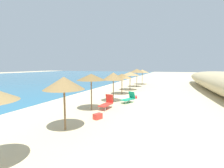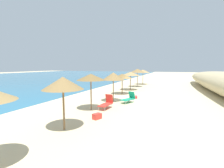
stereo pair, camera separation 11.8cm
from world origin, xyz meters
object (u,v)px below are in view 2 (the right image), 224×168
(beach_umbrella_5, at_px, (131,74))
(beach_umbrella_6, at_px, (137,71))
(cooler_box, at_px, (97,116))
(beach_umbrella_3, at_px, (113,76))
(beach_umbrella_1, at_px, (63,83))
(lounge_chair_0, at_px, (129,98))
(beach_umbrella_4, at_px, (122,76))
(lounge_chair_1, at_px, (107,103))
(beach_umbrella_7, at_px, (143,71))
(beach_ball, at_px, (136,97))
(beach_umbrella_2, at_px, (91,77))

(beach_umbrella_5, bearing_deg, beach_umbrella_6, -1.56)
(cooler_box, bearing_deg, beach_umbrella_3, 9.32)
(beach_umbrella_1, xyz_separation_m, lounge_chair_0, (7.39, -1.41, -2.00))
(beach_umbrella_4, relative_size, lounge_chair_1, 1.59)
(beach_umbrella_6, relative_size, beach_umbrella_7, 1.07)
(beach_umbrella_7, relative_size, lounge_chair_1, 1.77)
(beach_umbrella_3, height_order, lounge_chair_0, beach_umbrella_3)
(beach_umbrella_5, relative_size, cooler_box, 4.74)
(beach_umbrella_5, height_order, beach_ball, beach_umbrella_5)
(beach_umbrella_1, bearing_deg, beach_umbrella_2, 7.73)
(beach_umbrella_6, bearing_deg, cooler_box, -176.09)
(beach_umbrella_1, height_order, lounge_chair_1, beach_umbrella_1)
(beach_umbrella_2, xyz_separation_m, beach_umbrella_5, (11.06, -0.10, -0.21))
(beach_umbrella_4, xyz_separation_m, beach_ball, (-2.00, -2.08, -1.94))
(beach_umbrella_1, xyz_separation_m, beach_umbrella_5, (15.02, 0.43, -0.16))
(beach_umbrella_1, bearing_deg, beach_umbrella_5, 1.65)
(lounge_chair_0, bearing_deg, lounge_chair_1, 92.34)
(beach_umbrella_2, xyz_separation_m, cooler_box, (-1.81, -1.35, -2.27))
(beach_umbrella_6, distance_m, beach_ball, 9.89)
(beach_umbrella_6, xyz_separation_m, beach_ball, (-9.41, -1.92, -2.36))
(beach_umbrella_1, relative_size, beach_umbrella_3, 1.01)
(lounge_chair_0, bearing_deg, cooler_box, 107.39)
(beach_umbrella_1, height_order, beach_umbrella_5, beach_umbrella_1)
(beach_umbrella_2, relative_size, beach_umbrella_5, 1.07)
(beach_umbrella_1, bearing_deg, beach_umbrella_3, 0.24)
(lounge_chair_1, bearing_deg, beach_umbrella_6, -82.91)
(beach_umbrella_3, height_order, lounge_chair_1, beach_umbrella_3)
(beach_umbrella_6, height_order, beach_ball, beach_umbrella_6)
(lounge_chair_0, distance_m, beach_ball, 2.10)
(beach_umbrella_7, xyz_separation_m, beach_ball, (-13.14, -1.74, -2.19))
(beach_umbrella_1, xyz_separation_m, beach_umbrella_7, (22.62, 0.16, -0.04))
(beach_umbrella_6, height_order, lounge_chair_1, beach_umbrella_6)
(beach_umbrella_2, distance_m, cooler_box, 3.20)
(lounge_chair_0, bearing_deg, beach_umbrella_3, 27.51)
(beach_umbrella_7, distance_m, cooler_box, 20.60)
(beach_umbrella_6, relative_size, lounge_chair_1, 1.90)
(beach_ball, bearing_deg, beach_umbrella_4, 46.06)
(beach_umbrella_7, relative_size, cooler_box, 4.94)
(beach_umbrella_2, distance_m, beach_umbrella_4, 7.53)
(beach_umbrella_5, distance_m, beach_umbrella_6, 3.87)
(beach_umbrella_2, height_order, lounge_chair_1, beach_umbrella_2)
(beach_umbrella_6, bearing_deg, beach_umbrella_5, 178.44)
(beach_umbrella_1, xyz_separation_m, beach_ball, (9.48, -1.59, -2.23))
(beach_umbrella_4, distance_m, cooler_box, 9.61)
(beach_umbrella_2, height_order, beach_umbrella_3, beach_umbrella_2)
(beach_umbrella_1, distance_m, lounge_chair_1, 5.16)
(beach_umbrella_4, relative_size, beach_ball, 7.06)
(lounge_chair_0, height_order, cooler_box, lounge_chair_0)
(beach_umbrella_6, distance_m, cooler_box, 16.93)
(lounge_chair_1, bearing_deg, beach_umbrella_4, -78.43)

